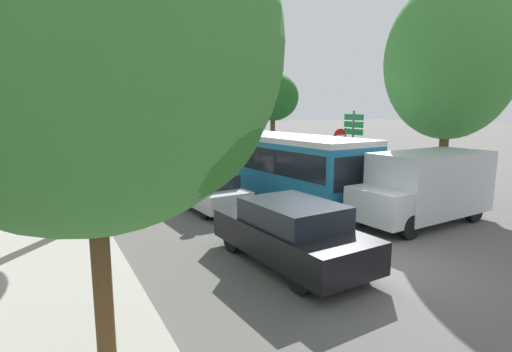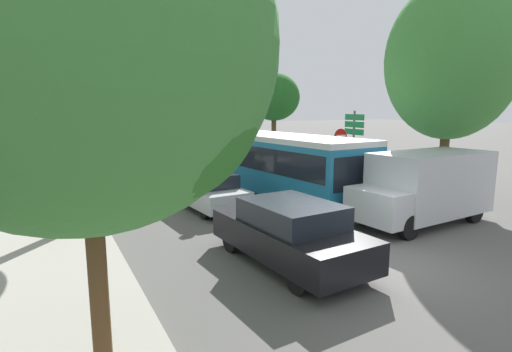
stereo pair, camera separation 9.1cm
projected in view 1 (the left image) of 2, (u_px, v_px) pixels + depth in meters
The scene contains 20 objects.
ground_plane at pixel (374, 265), 9.56m from camera, with size 200.00×200.00×0.00m, color #565451.
kerb_strip_left at pixel (42, 163), 26.94m from camera, with size 3.20×57.47×0.14m, color #9E998E.
articulated_bus at pixel (231, 152), 20.42m from camera, with size 4.00×17.71×2.61m.
city_bus_rear at pixel (86, 128), 49.72m from camera, with size 3.03×11.19×2.38m.
queued_car_black at pixel (291, 232), 9.51m from camera, with size 2.16×4.53×1.53m.
queued_car_silver at pixel (208, 191), 14.79m from camera, with size 1.92×4.03×1.36m.
queued_car_graphite at pixel (154, 169), 19.92m from camera, with size 2.01×4.20×1.42m.
queued_car_white at pixel (132, 156), 25.36m from camera, with size 1.94×4.07×1.38m.
queued_car_blue at pixel (117, 148), 30.35m from camera, with size 2.04×4.26×1.44m.
queued_car_tan at pixel (108, 142), 35.71m from camera, with size 2.03×4.25×1.44m.
white_van at pixel (426, 185), 12.92m from camera, with size 5.12×2.28×2.31m.
traffic_light at pixel (229, 140), 15.48m from camera, with size 0.34×0.38×3.40m.
no_entry_sign at pixel (340, 150), 17.91m from camera, with size 0.70×0.08×2.82m.
direction_sign_post at pixel (353, 133), 18.86m from camera, with size 0.19×1.40×3.60m.
tree_left_near at pixel (96, 55), 4.78m from camera, with size 4.79×4.79×6.76m.
tree_left_mid at pixel (57, 51), 10.98m from camera, with size 4.41×4.41×7.77m.
tree_left_far at pixel (47, 98), 19.99m from camera, with size 3.80×3.80×6.46m.
tree_left_distant at pixel (52, 89), 28.66m from camera, with size 4.17×4.17×7.65m.
tree_right_near at pixel (450, 60), 14.98m from camera, with size 4.82×4.82×8.50m.
tree_right_mid at pixel (273, 98), 26.16m from camera, with size 3.37×3.37×6.01m.
Camera 1 is at (-6.80, -6.63, 3.69)m, focal length 28.00 mm.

